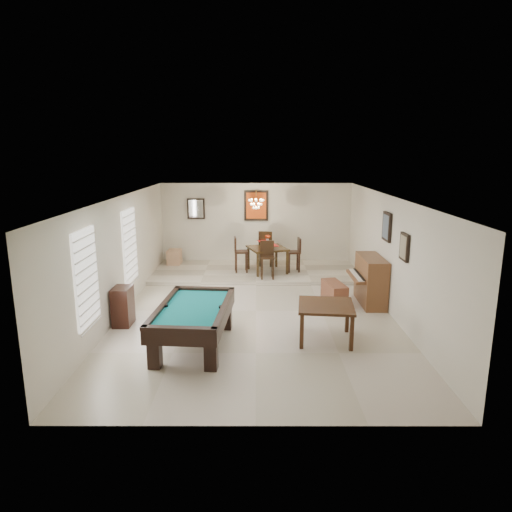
{
  "coord_description": "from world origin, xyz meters",
  "views": [
    {
      "loc": [
        0.01,
        -9.88,
        3.54
      ],
      "look_at": [
        0.0,
        0.6,
        1.15
      ],
      "focal_mm": 32.0,
      "sensor_mm": 36.0,
      "label": 1
    }
  ],
  "objects_px": {
    "dining_chair_north": "(266,248)",
    "dining_chair_south": "(267,260)",
    "square_table": "(325,322)",
    "flower_vase": "(268,239)",
    "piano_bench": "(334,293)",
    "chandelier": "(256,200)",
    "dining_chair_east": "(293,255)",
    "dining_chair_west": "(241,254)",
    "pool_table": "(194,327)",
    "upright_piano": "(365,280)",
    "dining_table": "(267,258)",
    "corner_bench": "(174,257)",
    "apothecary_chest": "(123,306)"
  },
  "relations": [
    {
      "from": "square_table",
      "to": "dining_chair_south",
      "type": "relative_size",
      "value": 1.0
    },
    {
      "from": "square_table",
      "to": "upright_piano",
      "type": "relative_size",
      "value": 0.76
    },
    {
      "from": "upright_piano",
      "to": "dining_chair_east",
      "type": "distance_m",
      "value": 2.97
    },
    {
      "from": "pool_table",
      "to": "flower_vase",
      "type": "bearing_deg",
      "value": 77.84
    },
    {
      "from": "dining_chair_north",
      "to": "corner_bench",
      "type": "xyz_separation_m",
      "value": [
        -2.86,
        0.2,
        -0.32
      ]
    },
    {
      "from": "square_table",
      "to": "dining_chair_east",
      "type": "xyz_separation_m",
      "value": [
        -0.25,
        4.75,
        0.26
      ]
    },
    {
      "from": "dining_chair_east",
      "to": "chandelier",
      "type": "bearing_deg",
      "value": -100.7
    },
    {
      "from": "pool_table",
      "to": "dining_chair_south",
      "type": "distance_m",
      "value": 4.54
    },
    {
      "from": "pool_table",
      "to": "chandelier",
      "type": "height_order",
      "value": "chandelier"
    },
    {
      "from": "dining_chair_south",
      "to": "dining_chair_north",
      "type": "height_order",
      "value": "dining_chair_north"
    },
    {
      "from": "chandelier",
      "to": "upright_piano",
      "type": "bearing_deg",
      "value": -45.63
    },
    {
      "from": "pool_table",
      "to": "flower_vase",
      "type": "distance_m",
      "value": 5.28
    },
    {
      "from": "piano_bench",
      "to": "chandelier",
      "type": "relative_size",
      "value": 1.56
    },
    {
      "from": "square_table",
      "to": "dining_chair_north",
      "type": "distance_m",
      "value": 5.56
    },
    {
      "from": "pool_table",
      "to": "square_table",
      "type": "distance_m",
      "value": 2.5
    },
    {
      "from": "dining_chair_north",
      "to": "chandelier",
      "type": "bearing_deg",
      "value": 70.89
    },
    {
      "from": "dining_table",
      "to": "flower_vase",
      "type": "distance_m",
      "value": 0.55
    },
    {
      "from": "piano_bench",
      "to": "upright_piano",
      "type": "bearing_deg",
      "value": 3.5
    },
    {
      "from": "dining_chair_south",
      "to": "piano_bench",
      "type": "bearing_deg",
      "value": -51.74
    },
    {
      "from": "dining_table",
      "to": "flower_vase",
      "type": "xyz_separation_m",
      "value": [
        0.0,
        0.0,
        0.55
      ]
    },
    {
      "from": "flower_vase",
      "to": "dining_table",
      "type": "bearing_deg",
      "value": 0.0
    },
    {
      "from": "dining_chair_north",
      "to": "dining_table",
      "type": "bearing_deg",
      "value": 99.43
    },
    {
      "from": "piano_bench",
      "to": "dining_table",
      "type": "height_order",
      "value": "dining_table"
    },
    {
      "from": "dining_chair_east",
      "to": "piano_bench",
      "type": "bearing_deg",
      "value": 10.96
    },
    {
      "from": "upright_piano",
      "to": "chandelier",
      "type": "distance_m",
      "value": 4.06
    },
    {
      "from": "flower_vase",
      "to": "dining_chair_east",
      "type": "xyz_separation_m",
      "value": [
        0.76,
        0.03,
        -0.48
      ]
    },
    {
      "from": "apothecary_chest",
      "to": "dining_table",
      "type": "height_order",
      "value": "dining_table"
    },
    {
      "from": "pool_table",
      "to": "dining_chair_east",
      "type": "xyz_separation_m",
      "value": [
        2.24,
        5.05,
        0.23
      ]
    },
    {
      "from": "piano_bench",
      "to": "flower_vase",
      "type": "bearing_deg",
      "value": 120.81
    },
    {
      "from": "square_table",
      "to": "flower_vase",
      "type": "distance_m",
      "value": 4.88
    },
    {
      "from": "dining_chair_east",
      "to": "upright_piano",
      "type": "bearing_deg",
      "value": 24.92
    },
    {
      "from": "apothecary_chest",
      "to": "dining_chair_east",
      "type": "relative_size",
      "value": 0.82
    },
    {
      "from": "apothecary_chest",
      "to": "dining_chair_east",
      "type": "distance_m",
      "value": 5.54
    },
    {
      "from": "square_table",
      "to": "corner_bench",
      "type": "height_order",
      "value": "square_table"
    },
    {
      "from": "pool_table",
      "to": "piano_bench",
      "type": "height_order",
      "value": "pool_table"
    },
    {
      "from": "dining_chair_west",
      "to": "chandelier",
      "type": "bearing_deg",
      "value": -76.99
    },
    {
      "from": "pool_table",
      "to": "dining_chair_south",
      "type": "height_order",
      "value": "dining_chair_south"
    },
    {
      "from": "pool_table",
      "to": "dining_chair_north",
      "type": "height_order",
      "value": "dining_chair_north"
    },
    {
      "from": "square_table",
      "to": "dining_chair_west",
      "type": "xyz_separation_m",
      "value": [
        -1.77,
        4.7,
        0.28
      ]
    },
    {
      "from": "apothecary_chest",
      "to": "dining_chair_south",
      "type": "height_order",
      "value": "dining_chair_south"
    },
    {
      "from": "pool_table",
      "to": "piano_bench",
      "type": "relative_size",
      "value": 2.45
    },
    {
      "from": "dining_chair_north",
      "to": "dining_chair_south",
      "type": "bearing_deg",
      "value": 97.49
    },
    {
      "from": "piano_bench",
      "to": "corner_bench",
      "type": "bearing_deg",
      "value": 141.59
    },
    {
      "from": "flower_vase",
      "to": "dining_chair_west",
      "type": "relative_size",
      "value": 0.26
    },
    {
      "from": "upright_piano",
      "to": "piano_bench",
      "type": "distance_m",
      "value": 0.8
    },
    {
      "from": "flower_vase",
      "to": "dining_chair_east",
      "type": "relative_size",
      "value": 0.27
    },
    {
      "from": "upright_piano",
      "to": "piano_bench",
      "type": "xyz_separation_m",
      "value": [
        -0.73,
        -0.04,
        -0.31
      ]
    },
    {
      "from": "upright_piano",
      "to": "dining_chair_east",
      "type": "height_order",
      "value": "upright_piano"
    },
    {
      "from": "upright_piano",
      "to": "corner_bench",
      "type": "bearing_deg",
      "value": 146.12
    },
    {
      "from": "dining_table",
      "to": "chandelier",
      "type": "height_order",
      "value": "chandelier"
    }
  ]
}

